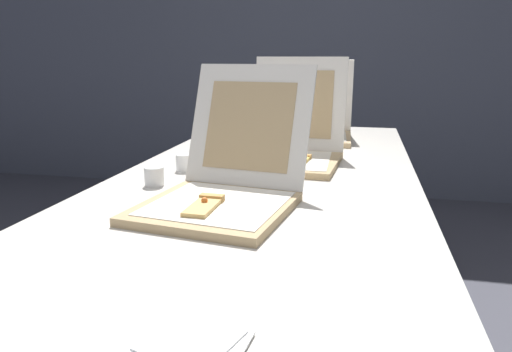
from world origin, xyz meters
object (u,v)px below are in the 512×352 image
cup_white_near_center (154,176)px  cup_white_far (238,145)px  napkin_pile (188,347)px  cup_white_mid (185,163)px  table (262,193)px  pizza_box_back (312,128)px  pizza_box_middle (290,148)px  pizza_box_front (223,187)px

cup_white_near_center → cup_white_far: (0.12, 0.54, 0.00)m
napkin_pile → cup_white_near_center: bearing=117.1°
cup_white_mid → cup_white_far: bearing=74.7°
table → cup_white_near_center: size_ratio=41.93×
table → cup_white_near_center: 0.34m
napkin_pile → table: bearing=95.3°
cup_white_near_center → napkin_pile: cup_white_near_center is taller
cup_white_near_center → pizza_box_back: bearing=67.6°
cup_white_near_center → pizza_box_middle: bearing=48.4°
table → pizza_box_front: bearing=-98.9°
pizza_box_back → napkin_pile: size_ratio=2.04×
cup_white_mid → napkin_pile: size_ratio=0.32×
table → pizza_box_middle: (0.05, 0.27, 0.10)m
pizza_box_middle → cup_white_near_center: pizza_box_middle is taller
table → pizza_box_back: 0.79m
napkin_pile → pizza_box_back: bearing=90.3°
table → pizza_box_front: size_ratio=4.60×
cup_white_far → cup_white_mid: 0.36m
cup_white_far → cup_white_mid: size_ratio=1.00×
pizza_box_middle → cup_white_far: (-0.23, 0.15, -0.03)m
cup_white_mid → napkin_pile: (0.37, -0.95, -0.02)m
cup_white_mid → napkin_pile: cup_white_mid is taller
table → pizza_box_middle: size_ratio=5.66×
cup_white_far → napkin_pile: size_ratio=0.32×
pizza_box_middle → pizza_box_back: pizza_box_middle is taller
pizza_box_front → table: bearing=89.2°
table → cup_white_far: cup_white_far is taller
table → cup_white_mid: 0.30m
cup_white_far → table: bearing=-65.6°
table → cup_white_far: bearing=114.4°
pizza_box_back → cup_white_mid: bearing=-118.1°
pizza_box_front → pizza_box_back: size_ratio=1.44×
pizza_box_front → pizza_box_back: (0.12, 1.07, 0.00)m
pizza_box_middle → cup_white_mid: 0.39m
table → napkin_pile: 0.89m
table → napkin_pile: bearing=-84.7°
cup_white_mid → pizza_box_front: bearing=-55.8°
table → pizza_box_middle: bearing=80.0°
cup_white_near_center → napkin_pile: (0.39, -0.76, -0.02)m
pizza_box_back → napkin_pile: pizza_box_back is taller
pizza_box_middle → table: bearing=-95.7°
pizza_box_front → cup_white_far: (-0.14, 0.70, -0.02)m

